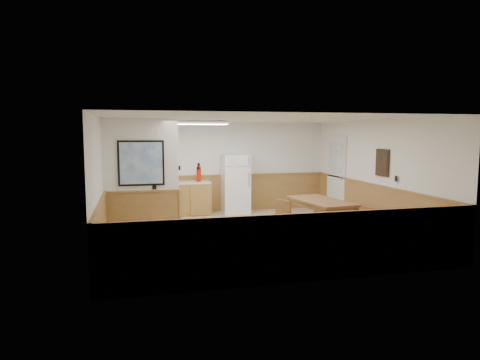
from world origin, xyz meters
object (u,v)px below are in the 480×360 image
object	(u,v)px
dining_table	(321,204)
soap_bottle	(141,179)
refrigerator	(235,184)
dining_chair	(286,217)
dining_bench	(368,215)
fire_extinguisher	(199,173)

from	to	relation	value
dining_table	soap_bottle	bearing A→B (deg)	134.91
refrigerator	dining_chair	bearing A→B (deg)	-83.55
dining_bench	dining_chair	distance (m)	2.21
fire_extinguisher	soap_bottle	bearing A→B (deg)	158.92
fire_extinguisher	soap_bottle	size ratio (longest dim) A/B	2.17
dining_table	soap_bottle	distance (m)	4.76
dining_chair	soap_bottle	distance (m)	4.35
refrigerator	dining_bench	size ratio (longest dim) A/B	1.09
refrigerator	soap_bottle	bearing A→B (deg)	179.96
dining_bench	dining_chair	size ratio (longest dim) A/B	1.73
fire_extinguisher	soap_bottle	distance (m)	1.52
dining_table	soap_bottle	xyz separation A→B (m)	(-3.77, 2.88, 0.36)
dining_bench	fire_extinguisher	world-z (taller)	fire_extinguisher
dining_table	fire_extinguisher	distance (m)	3.67
soap_bottle	dining_chair	bearing A→B (deg)	-48.85
refrigerator	dining_bench	distance (m)	3.73
refrigerator	soap_bottle	xyz separation A→B (m)	(-2.53, 0.04, 0.21)
refrigerator	fire_extinguisher	world-z (taller)	refrigerator
dining_bench	dining_chair	xyz separation A→B (m)	(-2.15, -0.46, 0.16)
dining_chair	fire_extinguisher	size ratio (longest dim) A/B	1.69
dining_table	fire_extinguisher	xyz separation A→B (m)	(-2.25, 2.85, 0.46)
refrigerator	soap_bottle	distance (m)	2.54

